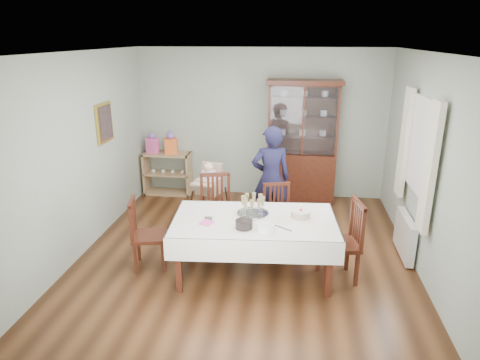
% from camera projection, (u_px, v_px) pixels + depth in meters
% --- Properties ---
extents(floor, '(5.00, 5.00, 0.00)m').
position_uv_depth(floor, '(245.00, 256.00, 5.90)').
color(floor, '#593319').
rests_on(floor, ground).
extents(room_shell, '(5.00, 5.00, 5.00)m').
position_uv_depth(room_shell, '(250.00, 127.00, 5.85)').
color(room_shell, '#9EAA99').
rests_on(room_shell, floor).
extents(dining_table, '(2.08, 1.30, 0.76)m').
position_uv_depth(dining_table, '(254.00, 247.00, 5.34)').
color(dining_table, '#4E1E13').
rests_on(dining_table, floor).
extents(china_cabinet, '(1.30, 0.48, 2.18)m').
position_uv_depth(china_cabinet, '(302.00, 140.00, 7.57)').
color(china_cabinet, '#4E1E13').
rests_on(china_cabinet, floor).
extents(sideboard, '(0.90, 0.38, 0.80)m').
position_uv_depth(sideboard, '(168.00, 173.00, 8.13)').
color(sideboard, tan).
rests_on(sideboard, floor).
extents(picture_frame, '(0.04, 0.48, 0.58)m').
position_uv_depth(picture_frame, '(104.00, 123.00, 6.39)').
color(picture_frame, gold).
rests_on(picture_frame, room_shell).
extents(window, '(0.04, 1.02, 1.22)m').
position_uv_depth(window, '(422.00, 147.00, 5.42)').
color(window, white).
rests_on(window, room_shell).
extents(curtain_left, '(0.07, 0.30, 1.55)m').
position_uv_depth(curtain_left, '(430.00, 168.00, 4.87)').
color(curtain_left, silver).
rests_on(curtain_left, room_shell).
extents(curtain_right, '(0.07, 0.30, 1.55)m').
position_uv_depth(curtain_right, '(405.00, 143.00, 6.04)').
color(curtain_right, silver).
rests_on(curtain_right, room_shell).
extents(radiator, '(0.10, 0.80, 0.55)m').
position_uv_depth(radiator, '(405.00, 236.00, 5.82)').
color(radiator, white).
rests_on(radiator, floor).
extents(chair_far_left, '(0.55, 0.55, 1.01)m').
position_uv_depth(chair_far_left, '(216.00, 224.00, 6.19)').
color(chair_far_left, '#4E1E13').
rests_on(chair_far_left, floor).
extents(chair_far_right, '(0.50, 0.50, 0.91)m').
position_uv_depth(chair_far_right, '(278.00, 229.00, 6.11)').
color(chair_far_right, '#4E1E13').
rests_on(chair_far_right, floor).
extents(chair_end_left, '(0.51, 0.51, 0.94)m').
position_uv_depth(chair_end_left, '(149.00, 247.00, 5.56)').
color(chair_end_left, '#4E1E13').
rests_on(chair_end_left, floor).
extents(chair_end_right, '(0.54, 0.54, 1.02)m').
position_uv_depth(chair_end_right, '(339.00, 256.00, 5.27)').
color(chair_end_right, '#4E1E13').
rests_on(chair_end_right, floor).
extents(woman, '(0.67, 0.52, 1.64)m').
position_uv_depth(woman, '(271.00, 179.00, 6.51)').
color(woman, black).
rests_on(woman, floor).
extents(high_chair, '(0.57, 0.57, 1.04)m').
position_uv_depth(high_chair, '(209.00, 201.00, 6.75)').
color(high_chair, black).
rests_on(high_chair, floor).
extents(champagne_tray, '(0.40, 0.40, 0.24)m').
position_uv_depth(champagne_tray, '(253.00, 209.00, 5.34)').
color(champagne_tray, silver).
rests_on(champagne_tray, dining_table).
extents(birthday_cake, '(0.27, 0.27, 0.19)m').
position_uv_depth(birthday_cake, '(301.00, 215.00, 5.23)').
color(birthday_cake, white).
rests_on(birthday_cake, dining_table).
extents(plate_stack_dark, '(0.27, 0.27, 0.10)m').
position_uv_depth(plate_stack_dark, '(244.00, 224.00, 4.96)').
color(plate_stack_dark, black).
rests_on(plate_stack_dark, dining_table).
extents(plate_stack_white, '(0.22, 0.22, 0.09)m').
position_uv_depth(plate_stack_white, '(266.00, 227.00, 4.89)').
color(plate_stack_white, white).
rests_on(plate_stack_white, dining_table).
extents(napkin_stack, '(0.17, 0.17, 0.02)m').
position_uv_depth(napkin_stack, '(207.00, 223.00, 5.10)').
color(napkin_stack, '#E755A4').
rests_on(napkin_stack, dining_table).
extents(cutlery, '(0.14, 0.19, 0.01)m').
position_uv_depth(cutlery, '(205.00, 219.00, 5.20)').
color(cutlery, silver).
rests_on(cutlery, dining_table).
extents(cake_knife, '(0.23, 0.17, 0.01)m').
position_uv_depth(cake_knife, '(283.00, 228.00, 4.96)').
color(cake_knife, silver).
rests_on(cake_knife, dining_table).
extents(gift_bag_pink, '(0.24, 0.19, 0.39)m').
position_uv_depth(gift_bag_pink, '(152.00, 144.00, 7.95)').
color(gift_bag_pink, '#E755A4').
rests_on(gift_bag_pink, sideboard).
extents(gift_bag_orange, '(0.24, 0.19, 0.41)m').
position_uv_depth(gift_bag_orange, '(171.00, 144.00, 7.91)').
color(gift_bag_orange, orange).
rests_on(gift_bag_orange, sideboard).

